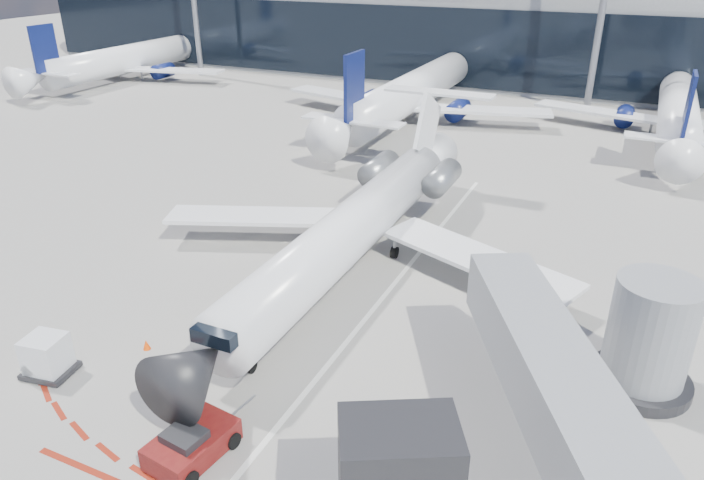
% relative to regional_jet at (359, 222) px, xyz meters
% --- Properties ---
extents(ground, '(260.00, 260.00, 0.00)m').
position_rel_regional_jet_xyz_m(ground, '(2.69, -6.39, -2.52)').
color(ground, slate).
rests_on(ground, ground).
extents(apron_centerline, '(0.25, 40.00, 0.01)m').
position_rel_regional_jet_xyz_m(apron_centerline, '(2.69, -4.39, -2.51)').
color(apron_centerline, silver).
rests_on(apron_centerline, ground).
extents(terminal_building, '(150.00, 24.15, 24.00)m').
position_rel_regional_jet_xyz_m(terminal_building, '(2.69, 58.58, 6.00)').
color(terminal_building, gray).
rests_on(terminal_building, ground).
extents(jet_bridge, '(10.03, 15.20, 4.90)m').
position_rel_regional_jet_xyz_m(jet_bridge, '(12.48, -9.41, 0.49)').
color(jet_bridge, gray).
rests_on(jet_bridge, ground).
extents(regional_jet, '(24.43, 30.13, 7.54)m').
position_rel_regional_jet_xyz_m(regional_jet, '(0.00, 0.00, 0.00)').
color(regional_jet, white).
rests_on(regional_jet, ground).
extents(pushback_tug, '(2.40, 4.94, 1.26)m').
position_rel_regional_jet_xyz_m(pushback_tug, '(0.77, -15.85, -1.96)').
color(pushback_tug, '#520B0C').
rests_on(pushback_tug, ground).
extents(uld_container, '(2.14, 1.90, 1.79)m').
position_rel_regional_jet_xyz_m(uld_container, '(-7.54, -14.59, -1.63)').
color(uld_container, black).
rests_on(uld_container, ground).
extents(safety_cone_left, '(0.33, 0.33, 0.46)m').
position_rel_regional_jet_xyz_m(safety_cone_left, '(-5.12, -11.52, -2.29)').
color(safety_cone_left, '#FF4805').
rests_on(safety_cone_left, ground).
extents(bg_airliner_0, '(31.38, 33.23, 10.15)m').
position_rel_regional_jet_xyz_m(bg_airliner_0, '(-49.22, 36.43, 2.56)').
color(bg_airliner_0, white).
rests_on(bg_airliner_0, ground).
extents(bg_airliner_1, '(32.82, 34.75, 10.62)m').
position_rel_regional_jet_xyz_m(bg_airliner_1, '(-8.44, 31.78, 2.79)').
color(bg_airliner_1, white).
rests_on(bg_airliner_1, ground).
extents(bg_airliner_2, '(30.11, 31.88, 9.74)m').
position_rel_regional_jet_xyz_m(bg_airliner_2, '(16.05, 36.50, 2.35)').
color(bg_airliner_2, white).
rests_on(bg_airliner_2, ground).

